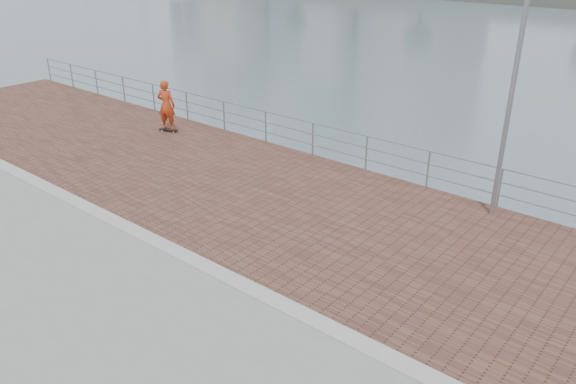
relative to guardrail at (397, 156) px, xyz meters
The scene contains 7 objects.
water 7.50m from the guardrail, 90.00° to the right, with size 400.00×400.00×0.00m, color slate.
brick_lane 3.47m from the guardrail, 90.00° to the right, with size 40.00×6.80×0.02m, color brown.
curb 7.03m from the guardrail, 90.00° to the right, with size 40.00×0.40×0.06m, color #B7B5AD.
guardrail is the anchor object (origin of this frame).
street_lamp 4.96m from the guardrail, 16.94° to the right, with size 0.45×1.32×6.22m.
skateboard 8.77m from the guardrail, behind, with size 0.73×0.46×0.08m.
skateboarder 8.75m from the guardrail, behind, with size 0.66×0.44×1.82m, color red.
Camera 1 is at (7.34, -6.89, 6.55)m, focal length 35.00 mm.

